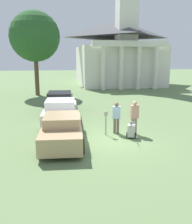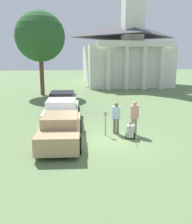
# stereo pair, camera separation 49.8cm
# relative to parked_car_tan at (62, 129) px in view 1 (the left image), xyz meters

# --- Properties ---
(ground_plane) EXTENTS (120.00, 120.00, 0.00)m
(ground_plane) POSITION_rel_parked_car_tan_xyz_m (2.29, 0.02, -0.68)
(ground_plane) COLOR #607A4C
(parked_car_tan) EXTENTS (2.20, 4.87, 1.42)m
(parked_car_tan) POSITION_rel_parked_car_tan_xyz_m (0.00, 0.00, 0.00)
(parked_car_tan) COLOR tan
(parked_car_tan) RESTS_ON ground_plane
(parked_car_white) EXTENTS (2.32, 4.76, 1.52)m
(parked_car_white) POSITION_rel_parked_car_tan_xyz_m (0.00, 3.52, 0.04)
(parked_car_white) COLOR silver
(parked_car_white) RESTS_ON ground_plane
(parked_car_black) EXTENTS (2.25, 5.02, 1.53)m
(parked_car_black) POSITION_rel_parked_car_tan_xyz_m (-0.00, 6.66, 0.04)
(parked_car_black) COLOR black
(parked_car_black) RESTS_ON ground_plane
(parking_meter) EXTENTS (0.18, 0.09, 1.29)m
(parking_meter) POSITION_rel_parked_car_tan_xyz_m (2.30, 0.85, 0.23)
(parking_meter) COLOR slate
(parking_meter) RESTS_ON ground_plane
(person_worker) EXTENTS (0.46, 0.32, 1.71)m
(person_worker) POSITION_rel_parked_car_tan_xyz_m (2.91, 1.05, 0.30)
(person_worker) COLOR #665B4C
(person_worker) RESTS_ON ground_plane
(person_supervisor) EXTENTS (0.42, 0.24, 1.81)m
(person_supervisor) POSITION_rel_parked_car_tan_xyz_m (3.81, 0.75, 0.36)
(person_supervisor) COLOR gray
(person_supervisor) RESTS_ON ground_plane
(equipment_cart) EXTENTS (0.56, 0.99, 1.00)m
(equipment_cart) POSITION_rel_parked_car_tan_xyz_m (3.48, 0.19, -0.29)
(equipment_cart) COLOR #B2B2AD
(equipment_cart) RESTS_ON ground_plane
(church) EXTENTS (11.17, 13.64, 22.49)m
(church) POSITION_rel_parked_car_tan_xyz_m (8.69, 24.55, 4.48)
(church) COLOR silver
(church) RESTS_ON ground_plane
(shade_tree) EXTENTS (5.07, 5.07, 8.52)m
(shade_tree) POSITION_rel_parked_car_tan_xyz_m (-2.21, 15.33, 5.29)
(shade_tree) COLOR brown
(shade_tree) RESTS_ON ground_plane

